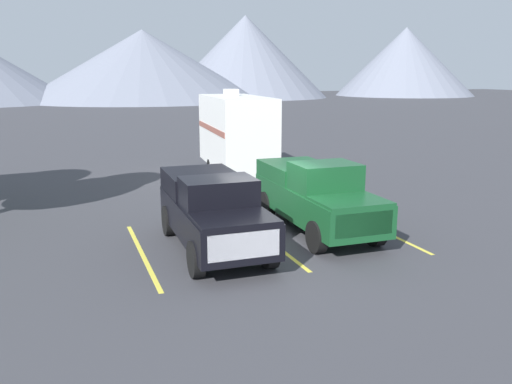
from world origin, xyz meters
name	(u,v)px	position (x,y,z in m)	size (l,w,h in m)	color
ground_plane	(271,242)	(0.00, 0.00, 0.00)	(240.00, 240.00, 0.00)	#38383D
pickup_truck_a	(212,209)	(-1.69, 0.03, 1.10)	(2.18, 5.25, 2.07)	black
pickup_truck_b	(315,194)	(1.72, 0.67, 1.10)	(2.15, 5.56, 2.16)	#144723
lot_stripe_a	(142,254)	(-3.59, 0.19, 0.00)	(0.12, 5.50, 0.01)	gold
lot_stripe_b	(268,240)	(0.00, 0.19, 0.00)	(0.12, 5.50, 0.01)	gold
lot_stripe_c	(375,227)	(3.59, 0.19, 0.00)	(0.12, 5.50, 0.01)	gold
camper_trailer_a	(236,132)	(2.15, 9.56, 2.09)	(2.84, 7.43, 3.98)	white
mountain_ridge	(64,60)	(-3.55, 86.65, 6.99)	(161.18, 43.84, 17.42)	slate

